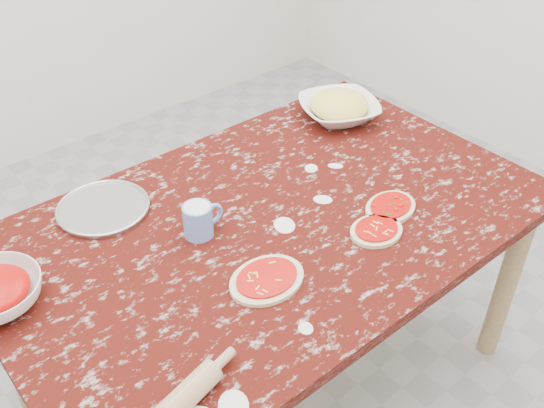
{
  "coord_description": "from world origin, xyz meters",
  "views": [
    {
      "loc": [
        -0.9,
        -1.08,
        1.87
      ],
      "look_at": [
        0.0,
        0.0,
        0.8
      ],
      "focal_mm": 40.63,
      "sensor_mm": 36.0,
      "label": 1
    }
  ],
  "objects": [
    {
      "name": "ground",
      "position": [
        0.0,
        0.0,
        0.0
      ],
      "size": [
        4.0,
        4.0,
        0.0
      ],
      "primitive_type": "plane",
      "color": "gray"
    },
    {
      "name": "worktable",
      "position": [
        0.0,
        0.0,
        0.67
      ],
      "size": [
        1.6,
        1.0,
        0.75
      ],
      "color": "#360A07",
      "rests_on": "ground"
    },
    {
      "name": "pizza_tray",
      "position": [
        -0.36,
        0.35,
        0.76
      ],
      "size": [
        0.35,
        0.35,
        0.01
      ],
      "primitive_type": "cylinder",
      "rotation": [
        0.0,
        0.0,
        0.42
      ],
      "color": "#B2B2B7",
      "rests_on": "worktable"
    },
    {
      "name": "cheese_bowl",
      "position": [
        0.56,
        0.3,
        0.78
      ],
      "size": [
        0.37,
        0.37,
        0.07
      ],
      "primitive_type": "imported",
      "rotation": [
        0.0,
        0.0,
        -0.4
      ],
      "color": "white",
      "rests_on": "worktable"
    },
    {
      "name": "flour_mug",
      "position": [
        -0.2,
        0.07,
        0.8
      ],
      "size": [
        0.12,
        0.08,
        0.1
      ],
      "color": "#6489D3",
      "rests_on": "worktable"
    },
    {
      "name": "pizza_left",
      "position": [
        -0.18,
        -0.19,
        0.76
      ],
      "size": [
        0.21,
        0.17,
        0.02
      ],
      "color": "beige",
      "rests_on": "worktable"
    },
    {
      "name": "pizza_mid",
      "position": [
        0.18,
        -0.24,
        0.76
      ],
      "size": [
        0.17,
        0.14,
        0.02
      ],
      "color": "beige",
      "rests_on": "worktable"
    },
    {
      "name": "pizza_right",
      "position": [
        0.3,
        -0.19,
        0.76
      ],
      "size": [
        0.19,
        0.16,
        0.02
      ],
      "color": "beige",
      "rests_on": "worktable"
    }
  ]
}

